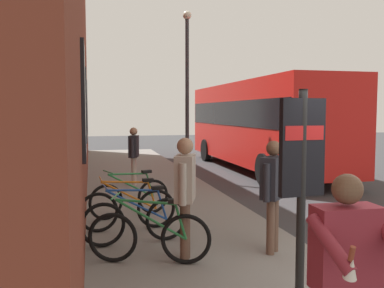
% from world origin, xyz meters
% --- Properties ---
extents(ground, '(60.00, 60.00, 0.00)m').
position_xyz_m(ground, '(6.00, -1.00, 0.00)').
color(ground, '#38383A').
extents(sidewalk_pavement, '(24.00, 3.50, 0.12)m').
position_xyz_m(sidewalk_pavement, '(8.00, 1.75, 0.06)').
color(sidewalk_pavement, gray).
rests_on(sidewalk_pavement, ground).
extents(station_facade, '(22.00, 0.65, 9.15)m').
position_xyz_m(station_facade, '(8.99, 3.80, 4.57)').
color(station_facade, brown).
rests_on(station_facade, ground).
extents(bicycle_mid_rack, '(0.67, 1.70, 0.97)m').
position_xyz_m(bicycle_mid_rack, '(1.83, 2.60, 0.51)').
color(bicycle_mid_rack, black).
rests_on(bicycle_mid_rack, sidewalk_pavement).
extents(bicycle_nearest_sign, '(0.48, 1.77, 0.97)m').
position_xyz_m(bicycle_nearest_sign, '(2.77, 2.69, 0.51)').
color(bicycle_nearest_sign, black).
rests_on(bicycle_nearest_sign, sidewalk_pavement).
extents(bicycle_end_of_row, '(0.48, 1.77, 0.97)m').
position_xyz_m(bicycle_end_of_row, '(3.61, 2.74, 0.51)').
color(bicycle_end_of_row, black).
rests_on(bicycle_end_of_row, sidewalk_pavement).
extents(bicycle_by_door, '(0.70, 1.69, 0.97)m').
position_xyz_m(bicycle_by_door, '(4.60, 2.61, 0.51)').
color(bicycle_by_door, black).
rests_on(bicycle_by_door, sidewalk_pavement).
extents(transit_info_sign, '(0.14, 0.56, 2.40)m').
position_xyz_m(transit_info_sign, '(0.28, 1.09, 1.72)').
color(transit_info_sign, black).
rests_on(transit_info_sign, sidewalk_pavement).
extents(city_bus, '(10.50, 2.66, 3.35)m').
position_xyz_m(city_bus, '(11.27, -3.00, 1.92)').
color(city_bus, red).
rests_on(city_bus, ground).
extents(pedestrian_near_bus, '(0.52, 0.52, 1.72)m').
position_xyz_m(pedestrian_near_bus, '(1.84, 0.72, 1.17)').
color(pedestrian_near_bus, brown).
rests_on(pedestrian_near_bus, sidewalk_pavement).
extents(pedestrian_crossing_street, '(0.62, 0.36, 1.69)m').
position_xyz_m(pedestrian_crossing_street, '(8.26, 2.16, 1.15)').
color(pedestrian_crossing_street, '#B2A599').
rests_on(pedestrian_crossing_street, sidewalk_pavement).
extents(pedestrian_by_facade, '(0.64, 0.41, 1.78)m').
position_xyz_m(pedestrian_by_facade, '(1.84, 2.08, 1.21)').
color(pedestrian_by_facade, brown).
rests_on(pedestrian_by_facade, sidewalk_pavement).
extents(tourist_with_hotdogs, '(0.59, 0.65, 1.70)m').
position_xyz_m(tourist_with_hotdogs, '(-1.32, 1.58, 1.17)').
color(tourist_with_hotdogs, '#4C724C').
rests_on(tourist_with_hotdogs, sidewalk_pavement).
extents(street_lamp, '(0.28, 0.28, 5.38)m').
position_xyz_m(street_lamp, '(9.40, 0.30, 3.29)').
color(street_lamp, '#333338').
rests_on(street_lamp, sidewalk_pavement).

